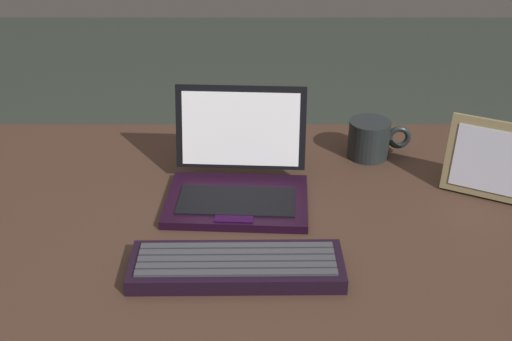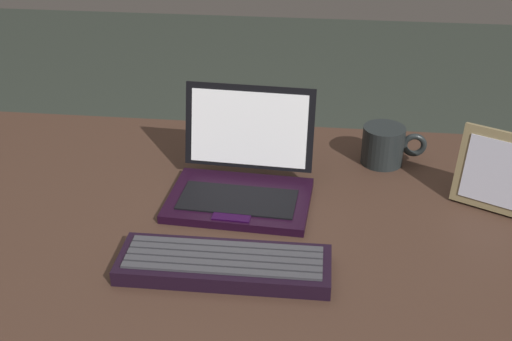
{
  "view_description": "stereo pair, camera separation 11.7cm",
  "coord_description": "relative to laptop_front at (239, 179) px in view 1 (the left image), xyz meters",
  "views": [
    {
      "loc": [
        0.12,
        -0.98,
        1.4
      ],
      "look_at": [
        0.12,
        0.04,
        0.83
      ],
      "focal_mm": 45.85,
      "sensor_mm": 36.0,
      "label": 1
    },
    {
      "loc": [
        0.23,
        -0.97,
        1.4
      ],
      "look_at": [
        0.12,
        0.04,
        0.83
      ],
      "focal_mm": 45.85,
      "sensor_mm": 36.0,
      "label": 2
    }
  ],
  "objects": [
    {
      "name": "photo_frame",
      "position": [
        0.47,
        0.01,
        0.04
      ],
      "size": [
        0.15,
        0.11,
        0.15
      ],
      "color": "olive",
      "rests_on": "desk"
    },
    {
      "name": "desk",
      "position": [
        -0.08,
        -0.09,
        -0.14
      ],
      "size": [
        1.35,
        0.84,
        0.75
      ],
      "color": "#3D281E",
      "rests_on": "ground"
    },
    {
      "name": "external_keyboard",
      "position": [
        0.0,
        -0.24,
        -0.02
      ],
      "size": [
        0.34,
        0.12,
        0.03
      ],
      "color": "black",
      "rests_on": "desk"
    },
    {
      "name": "laptop_front",
      "position": [
        0.0,
        0.0,
        0.0
      ],
      "size": [
        0.27,
        0.24,
        0.19
      ],
      "color": "black",
      "rests_on": "desk"
    },
    {
      "name": "coffee_mug",
      "position": [
        0.28,
        0.17,
        0.0
      ],
      "size": [
        0.13,
        0.09,
        0.08
      ],
      "color": "black",
      "rests_on": "desk"
    }
  ]
}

